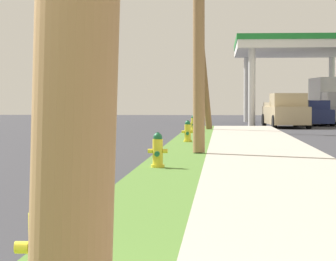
{
  "coord_description": "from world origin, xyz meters",
  "views": [
    {
      "loc": [
        1.79,
        -3.37,
        1.52
      ],
      "look_at": [
        0.42,
        16.13,
        0.77
      ],
      "focal_mm": 81.46,
      "sensor_mm": 36.0,
      "label": 1
    }
  ],
  "objects_px": {
    "fire_hydrant_nearest": "(44,251)",
    "fire_hydrant_second": "(158,152)",
    "truck_silver_on_apron": "(330,102)",
    "truck_tan_at_forecourt": "(286,112)",
    "fire_hydrant_third": "(188,132)",
    "utility_pole_background": "(201,47)",
    "car_navy_by_near_pump": "(314,114)",
    "fire_hydrant_fourth": "(193,124)"
  },
  "relations": [
    {
      "from": "truck_silver_on_apron",
      "to": "fire_hydrant_third",
      "type": "bearing_deg",
      "value": -108.2
    },
    {
      "from": "fire_hydrant_nearest",
      "to": "truck_silver_on_apron",
      "type": "distance_m",
      "value": 47.56
    },
    {
      "from": "fire_hydrant_fourth",
      "to": "fire_hydrant_second",
      "type": "bearing_deg",
      "value": -90.08
    },
    {
      "from": "car_navy_by_near_pump",
      "to": "truck_silver_on_apron",
      "type": "height_order",
      "value": "truck_silver_on_apron"
    },
    {
      "from": "fire_hydrant_third",
      "to": "truck_tan_at_forecourt",
      "type": "distance_m",
      "value": 18.71
    },
    {
      "from": "fire_hydrant_fourth",
      "to": "truck_tan_at_forecourt",
      "type": "relative_size",
      "value": 0.13
    },
    {
      "from": "fire_hydrant_fourth",
      "to": "truck_silver_on_apron",
      "type": "relative_size",
      "value": 0.11
    },
    {
      "from": "fire_hydrant_nearest",
      "to": "fire_hydrant_fourth",
      "type": "bearing_deg",
      "value": 90.07
    },
    {
      "from": "utility_pole_background",
      "to": "truck_tan_at_forecourt",
      "type": "height_order",
      "value": "utility_pole_background"
    },
    {
      "from": "fire_hydrant_fourth",
      "to": "truck_silver_on_apron",
      "type": "distance_m",
      "value": 18.34
    },
    {
      "from": "truck_tan_at_forecourt",
      "to": "truck_silver_on_apron",
      "type": "height_order",
      "value": "truck_silver_on_apron"
    },
    {
      "from": "fire_hydrant_nearest",
      "to": "fire_hydrant_third",
      "type": "relative_size",
      "value": 1.0
    },
    {
      "from": "fire_hydrant_second",
      "to": "fire_hydrant_fourth",
      "type": "bearing_deg",
      "value": 89.92
    },
    {
      "from": "car_navy_by_near_pump",
      "to": "fire_hydrant_second",
      "type": "bearing_deg",
      "value": -102.53
    },
    {
      "from": "fire_hydrant_second",
      "to": "truck_silver_on_apron",
      "type": "relative_size",
      "value": 0.11
    },
    {
      "from": "fire_hydrant_third",
      "to": "fire_hydrant_fourth",
      "type": "distance_m",
      "value": 9.81
    },
    {
      "from": "fire_hydrant_nearest",
      "to": "fire_hydrant_third",
      "type": "xyz_separation_m",
      "value": [
        0.12,
        20.83,
        0.0
      ]
    },
    {
      "from": "truck_silver_on_apron",
      "to": "fire_hydrant_second",
      "type": "bearing_deg",
      "value": -103.57
    },
    {
      "from": "fire_hydrant_fourth",
      "to": "car_navy_by_near_pump",
      "type": "height_order",
      "value": "car_navy_by_near_pump"
    },
    {
      "from": "truck_tan_at_forecourt",
      "to": "fire_hydrant_nearest",
      "type": "bearing_deg",
      "value": -97.31
    },
    {
      "from": "fire_hydrant_nearest",
      "to": "fire_hydrant_second",
      "type": "bearing_deg",
      "value": 90.35
    },
    {
      "from": "fire_hydrant_third",
      "to": "utility_pole_background",
      "type": "distance_m",
      "value": 12.48
    },
    {
      "from": "fire_hydrant_nearest",
      "to": "fire_hydrant_third",
      "type": "distance_m",
      "value": 20.83
    },
    {
      "from": "car_navy_by_near_pump",
      "to": "truck_silver_on_apron",
      "type": "relative_size",
      "value": 0.7
    },
    {
      "from": "fire_hydrant_nearest",
      "to": "truck_silver_on_apron",
      "type": "xyz_separation_m",
      "value": [
        8.65,
        46.76,
        1.04
      ]
    },
    {
      "from": "car_navy_by_near_pump",
      "to": "fire_hydrant_nearest",
      "type": "bearing_deg",
      "value": -99.39
    },
    {
      "from": "truck_tan_at_forecourt",
      "to": "fire_hydrant_second",
      "type": "bearing_deg",
      "value": -100.15
    },
    {
      "from": "fire_hydrant_second",
      "to": "fire_hydrant_third",
      "type": "xyz_separation_m",
      "value": [
        0.19,
        10.17,
        0.0
      ]
    },
    {
      "from": "fire_hydrant_second",
      "to": "truck_silver_on_apron",
      "type": "height_order",
      "value": "truck_silver_on_apron"
    },
    {
      "from": "fire_hydrant_nearest",
      "to": "truck_tan_at_forecourt",
      "type": "relative_size",
      "value": 0.13
    },
    {
      "from": "utility_pole_background",
      "to": "fire_hydrant_nearest",
      "type": "bearing_deg",
      "value": -90.49
    },
    {
      "from": "fire_hydrant_second",
      "to": "utility_pole_background",
      "type": "height_order",
      "value": "utility_pole_background"
    },
    {
      "from": "fire_hydrant_fourth",
      "to": "car_navy_by_near_pump",
      "type": "distance_m",
      "value": 14.08
    },
    {
      "from": "utility_pole_background",
      "to": "car_navy_by_near_pump",
      "type": "relative_size",
      "value": 1.77
    },
    {
      "from": "fire_hydrant_nearest",
      "to": "fire_hydrant_fourth",
      "type": "xyz_separation_m",
      "value": [
        -0.04,
        30.63,
        0.0
      ]
    },
    {
      "from": "truck_silver_on_apron",
      "to": "utility_pole_background",
      "type": "bearing_deg",
      "value": -120.79
    },
    {
      "from": "fire_hydrant_third",
      "to": "utility_pole_background",
      "type": "height_order",
      "value": "utility_pole_background"
    },
    {
      "from": "fire_hydrant_fourth",
      "to": "truck_tan_at_forecourt",
      "type": "distance_m",
      "value": 9.67
    },
    {
      "from": "truck_tan_at_forecourt",
      "to": "truck_silver_on_apron",
      "type": "relative_size",
      "value": 0.85
    },
    {
      "from": "fire_hydrant_nearest",
      "to": "car_navy_by_near_pump",
      "type": "height_order",
      "value": "car_navy_by_near_pump"
    },
    {
      "from": "fire_hydrant_fourth",
      "to": "car_navy_by_near_pump",
      "type": "xyz_separation_m",
      "value": [
        7.11,
        12.15,
        0.28
      ]
    },
    {
      "from": "utility_pole_background",
      "to": "truck_silver_on_apron",
      "type": "height_order",
      "value": "utility_pole_background"
    }
  ]
}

